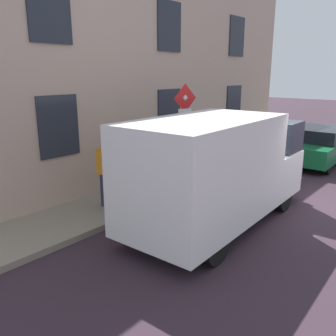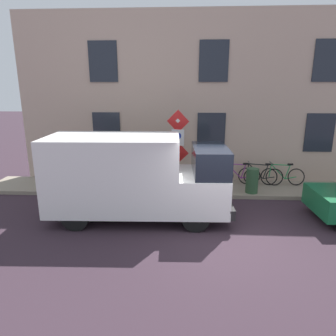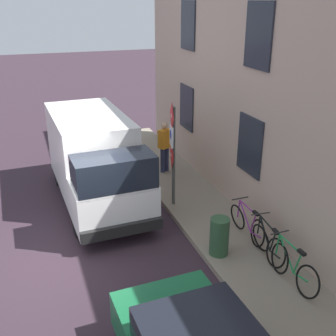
{
  "view_description": "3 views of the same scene",
  "coord_description": "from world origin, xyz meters",
  "views": [
    {
      "loc": [
        -3.0,
        9.06,
        3.39
      ],
      "look_at": [
        2.83,
        2.14,
        0.96
      ],
      "focal_mm": 37.98,
      "sensor_mm": 36.0,
      "label": 1
    },
    {
      "loc": [
        -7.41,
        1.06,
        3.88
      ],
      "look_at": [
        1.79,
        1.56,
        1.37
      ],
      "focal_mm": 32.24,
      "sensor_mm": 36.0,
      "label": 2
    },
    {
      "loc": [
        -0.74,
        -8.54,
        5.57
      ],
      "look_at": [
        2.8,
        1.18,
        1.31
      ],
      "focal_mm": 44.01,
      "sensor_mm": 36.0,
      "label": 3
    }
  ],
  "objects": [
    {
      "name": "building_facade",
      "position": [
        4.95,
        0.0,
        3.33
      ],
      "size": [
        0.75,
        15.27,
        6.65
      ],
      "color": "#C1A390",
      "rests_on": "ground_plane"
    },
    {
      "name": "sign_post_stacked",
      "position": [
        2.95,
        1.28,
        1.95
      ],
      "size": [
        0.2,
        0.55,
        2.85
      ],
      "color": "#474C47",
      "rests_on": "sidewalk_slab"
    },
    {
      "name": "litter_bin",
      "position": [
        3.1,
        -1.41,
        0.59
      ],
      "size": [
        0.44,
        0.44,
        0.9
      ],
      "primitive_type": "cylinder",
      "color": "#2D5133",
      "rests_on": "sidewalk_slab"
    },
    {
      "name": "sidewalk_slab",
      "position": [
        3.68,
        0.0,
        0.07
      ],
      "size": [
        1.85,
        17.27,
        0.14
      ],
      "primitive_type": "cube",
      "color": "gray",
      "rests_on": "ground_plane"
    },
    {
      "name": "ground_plane",
      "position": [
        0.0,
        0.0,
        0.0
      ],
      "size": [
        80.0,
        80.0,
        0.0
      ],
      "primitive_type": "plane",
      "color": "#33242E"
    },
    {
      "name": "bicycle_black",
      "position": [
        4.05,
        -1.93,
        0.51
      ],
      "size": [
        0.46,
        1.71,
        0.89
      ],
      "rotation": [
        0.0,
        0.0,
        1.48
      ],
      "color": "black",
      "rests_on": "sidewalk_slab"
    },
    {
      "name": "delivery_van",
      "position": [
        1.05,
        2.51,
        1.33
      ],
      "size": [
        2.18,
        5.39,
        2.5
      ],
      "rotation": [
        0.0,
        0.0,
        4.75
      ],
      "color": "white",
      "rests_on": "ground_plane"
    },
    {
      "name": "bicycle_green",
      "position": [
        4.05,
        -2.78,
        0.51
      ],
      "size": [
        0.46,
        1.71,
        0.89
      ],
      "rotation": [
        0.0,
        0.0,
        1.59
      ],
      "color": "black",
      "rests_on": "sidewalk_slab"
    },
    {
      "name": "bicycle_purple",
      "position": [
        4.05,
        -1.08,
        0.51
      ],
      "size": [
        0.46,
        1.71,
        0.89
      ],
      "rotation": [
        0.0,
        0.0,
        1.59
      ],
      "color": "black",
      "rests_on": "sidewalk_slab"
    },
    {
      "name": "pedestrian",
      "position": [
        3.57,
        3.62,
        1.07
      ],
      "size": [
        0.48,
        0.42,
        1.72
      ],
      "rotation": [
        0.0,
        0.0,
        5.2
      ],
      "color": "#262B47",
      "rests_on": "sidewalk_slab"
    }
  ]
}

